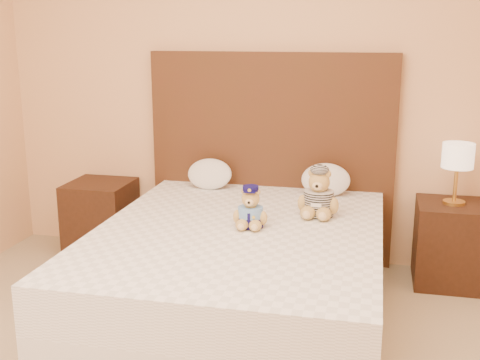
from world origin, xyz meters
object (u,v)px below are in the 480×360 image
Objects in this scene: bed at (239,273)px; nightstand_left at (101,218)px; lamp at (458,159)px; nightstand_right at (450,244)px; teddy_police at (251,207)px; pillow_right at (326,178)px; pillow_left at (210,173)px; teddy_prisoner at (319,193)px.

nightstand_left is at bearing 147.38° from bed.
lamp reaches higher than bed.
teddy_police reaches higher than nightstand_right.
pillow_right is at bearing 177.94° from lamp.
nightstand_right is at bearing -2.06° from pillow_right.
pillow_right reaches higher than nightstand_left.
pillow_left is at bearing 180.00° from pillow_right.
pillow_left reaches higher than nightstand_right.
teddy_police is 0.82× the size of teddy_prisoner.
pillow_left is (-1.66, 0.03, 0.39)m from nightstand_right.
teddy_prisoner is at bearing -89.79° from pillow_right.
bed is 1.00m from pillow_left.
bed is at bearing -116.57° from pillow_right.
teddy_police is at bearing -30.18° from nightstand_left.
lamp reaches higher than teddy_prisoner.
pillow_left is 0.82m from pillow_right.
teddy_police is at bearing -147.37° from nightstand_right.
lamp is 1.24× the size of pillow_left.
bed is at bearing -63.95° from pillow_left.
nightstand_left is 1.57m from teddy_police.
pillow_right is at bearing 1.03° from nightstand_left.
pillow_left is (-0.41, 0.83, 0.39)m from bed.
teddy_prisoner reaches higher than nightstand_left.
lamp is 1.42m from teddy_police.
nightstand_left and nightstand_right have the same top height.
nightstand_left is 2.29× the size of teddy_police.
pillow_right is at bearing 62.91° from teddy_police.
teddy_prisoner is (-0.83, -0.46, 0.42)m from nightstand_right.
teddy_police is at bearing -59.53° from pillow_left.
pillow_left is (-1.66, 0.03, -0.19)m from lamp.
teddy_prisoner is at bearing -15.53° from nightstand_left.
nightstand_right is (1.25, 0.80, -0.00)m from bed.
bed is 1.48m from nightstand_left.
lamp is 1.66× the size of teddy_police.
pillow_right is at bearing 177.94° from nightstand_right.
bed is 0.68m from teddy_prisoner.
teddy_prisoner is 0.92× the size of pillow_left.
bed is 0.40m from teddy_police.
lamp is (2.50, 0.00, 0.57)m from nightstand_left.
teddy_prisoner reaches higher than nightstand_right.
pillow_right is (-0.83, 0.03, -0.18)m from lamp.
pillow_right is at bearing 0.00° from pillow_left.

